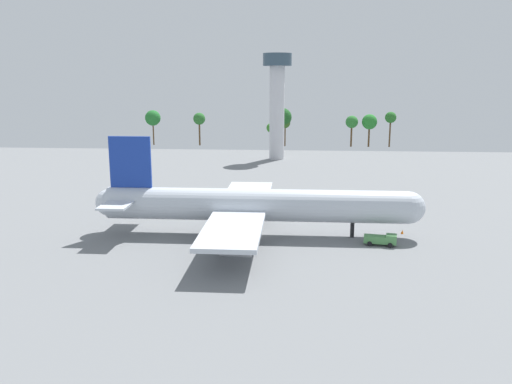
% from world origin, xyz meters
% --- Properties ---
extents(ground_plane, '(233.07, 233.07, 0.00)m').
position_xyz_m(ground_plane, '(0.00, 0.00, 0.00)').
color(ground_plane, slate).
extents(cargo_airplane, '(58.27, 47.40, 17.48)m').
position_xyz_m(cargo_airplane, '(-0.30, 0.00, 5.44)').
color(cargo_airplane, silver).
rests_on(cargo_airplane, ground_plane).
extents(pushback_tractor, '(5.57, 3.00, 1.96)m').
position_xyz_m(pushback_tractor, '(21.32, -4.36, 1.03)').
color(pushback_tractor, '#4C8C4C').
rests_on(pushback_tractor, ground_plane).
extents(maintenance_van, '(4.49, 4.26, 2.00)m').
position_xyz_m(maintenance_van, '(-18.44, 12.74, 1.07)').
color(maintenance_van, yellow).
rests_on(maintenance_van, ground_plane).
extents(baggage_tug, '(4.55, 4.16, 2.50)m').
position_xyz_m(baggage_tug, '(-5.41, 29.74, 1.17)').
color(baggage_tug, '#333338').
rests_on(baggage_tug, ground_plane).
extents(safety_cone_nose, '(0.50, 0.50, 0.71)m').
position_xyz_m(safety_cone_nose, '(26.22, 2.75, 0.36)').
color(safety_cone_nose, orange).
rests_on(safety_cone_nose, ground_plane).
extents(control_tower, '(9.76, 9.76, 35.95)m').
position_xyz_m(control_tower, '(0.32, 93.23, 21.67)').
color(control_tower, silver).
rests_on(control_tower, ground_plane).
extents(tree_line_backdrop, '(104.47, 7.53, 15.79)m').
position_xyz_m(tree_line_backdrop, '(-0.59, 129.97, 11.00)').
color(tree_line_backdrop, '#51381E').
rests_on(tree_line_backdrop, ground_plane).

